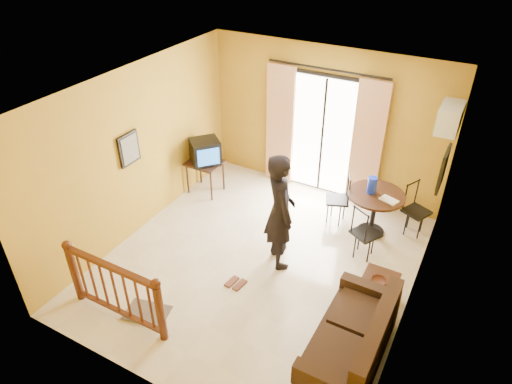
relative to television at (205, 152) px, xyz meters
The scene contains 19 objects.
ground 2.45m from the television, 35.49° to the right, with size 5.00×5.00×0.00m, color beige.
room_shell 2.44m from the television, 35.49° to the right, with size 5.00×5.00×5.00m.
balcony_door 2.19m from the television, 30.54° to the left, with size 2.25×0.14×2.46m.
tv_table 0.31m from the television, behind, with size 0.65×0.54×0.65m.
television is the anchor object (origin of this frame).
picture_left 1.71m from the television, 102.86° to the right, with size 0.05×0.42×0.52m.
dining_table 3.20m from the television, ahead, with size 0.93×0.93×0.78m.
water_jug 3.09m from the television, ahead, with size 0.15×0.15×0.28m, color #162DCF.
serving_tray 3.41m from the television, ahead, with size 0.28×0.18×0.02m, color beige.
dining_chairs 3.32m from the television, ahead, with size 1.81×1.51×0.95m.
air_conditioner 4.20m from the television, ahead, with size 0.31×0.60×0.40m.
botanical_print 4.16m from the television, ahead, with size 0.05×0.50×0.60m.
coffee_table 4.02m from the television, 20.55° to the right, with size 0.48×0.87×0.39m.
bowl 3.97m from the television, 19.48° to the right, with size 0.21×0.21×0.07m, color #522A1C.
sofa 4.44m from the television, 32.43° to the right, with size 0.81×1.72×0.82m.
standing_person 2.40m from the television, 28.63° to the right, with size 0.69×0.45×1.89m, color black.
stair_balustrade 3.32m from the television, 77.49° to the right, with size 1.63×0.13×1.04m.
doormat 3.29m from the television, 71.69° to the right, with size 0.60×0.40×0.02m, color #595147.
sandals 2.77m from the television, 47.29° to the right, with size 0.27×0.26×0.03m.
Camera 1 is at (2.56, -4.81, 4.86)m, focal length 32.00 mm.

